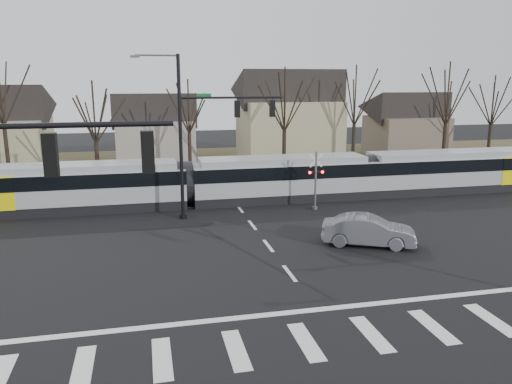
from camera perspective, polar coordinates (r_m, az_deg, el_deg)
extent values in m
plane|color=black|center=(21.44, 5.41, -11.20)|extent=(140.00, 140.00, 0.00)
cube|color=#38331E|center=(51.71, -5.63, 2.95)|extent=(140.00, 28.00, 0.01)
cube|color=silver|center=(17.10, -19.18, -18.45)|extent=(0.60, 2.60, 0.01)
cube|color=silver|center=(16.97, -10.69, -18.19)|extent=(0.60, 2.60, 0.01)
cube|color=silver|center=(17.17, -2.27, -17.57)|extent=(0.60, 2.60, 0.01)
cube|color=silver|center=(17.70, 5.73, -16.64)|extent=(0.60, 2.60, 0.01)
cube|color=silver|center=(18.52, 13.06, -15.51)|extent=(0.60, 2.60, 0.01)
cube|color=silver|center=(19.61, 19.60, -14.28)|extent=(0.60, 2.60, 0.01)
cube|color=silver|center=(20.91, 25.33, -13.04)|extent=(0.60, 2.60, 0.01)
cube|color=silver|center=(19.89, 7.05, -13.19)|extent=(28.00, 0.35, 0.01)
cube|color=silver|center=(23.19, 3.86, -9.26)|extent=(0.18, 2.00, 0.01)
cube|color=silver|center=(26.81, 1.42, -6.16)|extent=(0.18, 2.00, 0.01)
cube|color=silver|center=(30.52, -0.41, -3.81)|extent=(0.18, 2.00, 0.01)
cube|color=silver|center=(34.30, -1.84, -1.96)|extent=(0.18, 2.00, 0.01)
cube|color=silver|center=(38.12, -2.98, -0.48)|extent=(0.18, 2.00, 0.01)
cube|color=silver|center=(41.98, -3.91, 0.73)|extent=(0.18, 2.00, 0.01)
cube|color=silver|center=(45.86, -4.68, 1.73)|extent=(0.18, 2.00, 0.01)
cube|color=silver|center=(49.76, -5.34, 2.58)|extent=(0.18, 2.00, 0.01)
cube|color=#59595E|center=(35.34, -2.18, -1.48)|extent=(90.00, 0.12, 0.06)
cube|color=#59595E|center=(36.68, -2.58, -0.96)|extent=(90.00, 0.12, 0.06)
cube|color=gray|center=(35.60, -19.68, 0.48)|extent=(14.29, 3.08, 3.21)
cube|color=black|center=(35.47, -19.76, 1.50)|extent=(14.31, 3.12, 0.93)
cube|color=gray|center=(36.65, 3.06, 1.54)|extent=(13.19, 3.08, 3.21)
cube|color=black|center=(36.53, 3.07, 2.54)|extent=(13.21, 3.12, 0.93)
cube|color=gray|center=(42.45, 21.23, 2.22)|extent=(14.29, 3.08, 3.21)
cube|color=black|center=(42.35, 21.30, 3.09)|extent=(14.31, 3.12, 0.93)
cube|color=#F2E407|center=(45.65, 26.88, 2.52)|extent=(3.52, 3.14, 2.14)
imported|color=slate|center=(27.37, 12.73, -4.32)|extent=(5.42, 6.20, 1.62)
cylinder|color=black|center=(12.90, -24.12, 6.92)|extent=(6.50, 0.14, 0.14)
cube|color=black|center=(12.91, -22.43, 3.94)|extent=(0.32, 0.32, 1.05)
sphere|color=#FF0C07|center=(12.87, -22.55, 5.39)|extent=(0.22, 0.22, 0.22)
cube|color=black|center=(12.72, -12.27, 4.49)|extent=(0.32, 0.32, 1.05)
sphere|color=#FF0C07|center=(12.68, -12.34, 5.97)|extent=(0.22, 0.22, 0.22)
cylinder|color=black|center=(31.39, -8.61, 6.01)|extent=(0.22, 0.22, 10.20)
cylinder|color=black|center=(32.32, -8.32, -2.74)|extent=(0.44, 0.44, 0.30)
cylinder|color=black|center=(31.60, -2.77, 10.73)|extent=(6.50, 0.14, 0.14)
cube|color=#0C5926|center=(31.34, -5.99, 10.93)|extent=(0.90, 0.03, 0.22)
cube|color=black|center=(31.69, -2.17, 9.47)|extent=(0.32, 0.32, 1.05)
sphere|color=#FF0C07|center=(31.67, -2.18, 10.07)|extent=(0.22, 0.22, 0.22)
cube|color=black|center=(32.19, 1.87, 9.52)|extent=(0.32, 0.32, 1.05)
sphere|color=#FF0C07|center=(32.17, 1.87, 10.11)|extent=(0.22, 0.22, 0.22)
cube|color=#59595B|center=(31.14, -13.66, 14.82)|extent=(0.55, 0.22, 0.14)
cylinder|color=#59595B|center=(34.01, 6.83, 1.28)|extent=(0.14, 0.14, 4.00)
cylinder|color=#59595B|center=(34.43, 6.74, -1.83)|extent=(0.36, 0.36, 0.20)
cube|color=silver|center=(33.76, 6.89, 3.61)|extent=(0.95, 0.04, 0.95)
cube|color=silver|center=(33.76, 6.89, 3.61)|extent=(0.95, 0.04, 0.95)
cube|color=black|center=(33.90, 6.85, 2.27)|extent=(1.00, 0.10, 0.12)
sphere|color=#FF0C07|center=(33.67, 6.17, 2.22)|extent=(0.18, 0.18, 0.18)
sphere|color=#FF0C07|center=(33.97, 7.61, 2.27)|extent=(0.18, 0.18, 0.18)
cube|color=gray|center=(54.99, -11.41, 5.70)|extent=(8.00, 7.00, 4.50)
cube|color=gray|center=(54.08, 3.73, 6.88)|extent=(10.00, 8.00, 6.50)
cube|color=brown|center=(61.87, 16.71, 6.17)|extent=(8.00, 7.00, 4.50)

